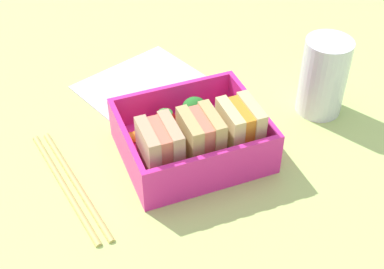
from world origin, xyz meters
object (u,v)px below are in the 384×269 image
sandwich_center (160,149)px  chopstick_pair (70,184)px  drinking_glass (323,77)px  strawberry_far_left (228,111)px  strawberry_left (165,122)px  sandwich_left (240,128)px  folded_napkin (139,82)px  carrot_stick_far_left (142,135)px  sandwich_center_left (201,139)px  broccoli_floret (195,111)px

sandwich_center → chopstick_pair: sandwich_center is taller
drinking_glass → strawberry_far_left: bearing=-2.5°
strawberry_left → strawberry_far_left: bearing=173.2°
sandwich_left → folded_napkin: size_ratio=0.39×
carrot_stick_far_left → chopstick_pair: bearing=18.9°
strawberry_left → carrot_stick_far_left: size_ratio=0.88×
sandwich_center → folded_napkin: 18.46cm
sandwich_center_left → strawberry_far_left: (-5.35, -4.79, -1.43)cm
sandwich_center → drinking_glass: 22.42cm
broccoli_floret → strawberry_far_left: bearing=174.7°
strawberry_far_left → sandwich_center_left: bearing=41.8°
strawberry_far_left → chopstick_pair: (19.25, 2.47, -2.37)cm
sandwich_left → broccoli_floret: bearing=-58.6°
sandwich_left → carrot_stick_far_left: bearing=-29.7°
chopstick_pair → strawberry_far_left: bearing=-172.7°
strawberry_far_left → drinking_glass: drinking_glass is taller
strawberry_far_left → strawberry_left: size_ratio=0.99×
strawberry_far_left → sandwich_center: bearing=25.9°
sandwich_center_left → strawberry_left: 6.16cm
sandwich_left → chopstick_pair: (18.42, -2.32, -3.79)cm
carrot_stick_far_left → strawberry_far_left: bearing=176.7°
broccoli_floret → chopstick_pair: broccoli_floret is taller
sandwich_center → sandwich_center_left: bearing=180.0°
sandwich_center → drinking_glass: drinking_glass is taller
sandwich_left → drinking_glass: (-12.97, -4.25, 0.70)cm
broccoli_floret → strawberry_left: size_ratio=1.21×
sandwich_center → drinking_glass: bearing=-169.1°
sandwich_left → sandwich_center: same height
sandwich_left → strawberry_far_left: sandwich_left is taller
chopstick_pair → carrot_stick_far_left: bearing=-161.1°
sandwich_center_left → folded_napkin: size_ratio=0.39×
carrot_stick_far_left → folded_napkin: (-3.36, -12.41, -1.62)cm
strawberry_left → chopstick_pair: (11.91, 3.34, -2.38)cm
sandwich_left → sandwich_center_left: 4.51cm
sandwich_left → folded_napkin: bearing=-71.1°
sandwich_left → broccoli_floret: (3.15, -5.16, -0.45)cm
strawberry_far_left → drinking_glass: size_ratio=0.35×
sandwich_center_left → carrot_stick_far_left: bearing=-47.5°
broccoli_floret → drinking_glass: bearing=176.8°
drinking_glass → folded_napkin: (19.07, -13.54, -4.64)cm
broccoli_floret → folded_napkin: bearing=-76.9°
sandwich_center → strawberry_far_left: sandwich_center is taller
sandwich_center_left → strawberry_left: size_ratio=1.72×
chopstick_pair → drinking_glass: size_ratio=1.89×
carrot_stick_far_left → folded_napkin: size_ratio=0.26×
broccoli_floret → folded_napkin: (2.94, -12.64, -3.50)cm
strawberry_left → chopstick_pair: size_ratio=0.19×
chopstick_pair → sandwich_left: bearing=172.8°
sandwich_center_left → drinking_glass: size_ratio=0.61×
carrot_stick_far_left → folded_napkin: 12.96cm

